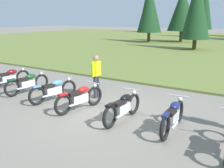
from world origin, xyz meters
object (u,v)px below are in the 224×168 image
Objects in this scene: motorcycle_red at (80,98)px; motorcycle_maroon at (9,78)px; motorcycle_black at (123,107)px; rider_near_row_end at (96,74)px; motorcycle_navy at (173,116)px; motorcycle_british_green at (27,83)px; motorcycle_sky_blue at (54,90)px.

motorcycle_maroon is at bearing 172.32° from motorcycle_red.
motorcycle_red is 1.75m from motorcycle_black.
motorcycle_navy is at bearing -21.21° from rider_near_row_end.
motorcycle_black is at bearing -35.53° from rider_near_row_end.
motorcycle_maroon is at bearing 175.86° from motorcycle_navy.
rider_near_row_end is at bearing 21.00° from motorcycle_british_green.
motorcycle_sky_blue and motorcycle_red have the same top height.
motorcycle_british_green and motorcycle_sky_blue have the same top height.
rider_near_row_end reaches higher than motorcycle_sky_blue.
motorcycle_sky_blue is at bearing 174.65° from motorcycle_black.
motorcycle_maroon is 0.99× the size of motorcycle_navy.
rider_near_row_end reaches higher than motorcycle_maroon.
motorcycle_navy is at bearing -2.32° from motorcycle_sky_blue.
motorcycle_red is 1.00× the size of motorcycle_navy.
motorcycle_black is (4.95, -0.50, 0.00)m from motorcycle_british_green.
motorcycle_red and motorcycle_navy have the same top height.
motorcycle_black is at bearing -6.10° from motorcycle_maroon.
rider_near_row_end is (-0.44, 1.51, 0.51)m from motorcycle_red.
motorcycle_maroon is 8.03m from motorcycle_navy.
motorcycle_maroon is 6.48m from motorcycle_black.
rider_near_row_end is (-2.19, 1.56, 0.51)m from motorcycle_black.
rider_near_row_end reaches higher than motorcycle_red.
motorcycle_british_green is 1.26× the size of rider_near_row_end.
motorcycle_red is at bearing -9.45° from motorcycle_sky_blue.
motorcycle_sky_blue is at bearing 177.68° from motorcycle_navy.
motorcycle_maroon is 4.75m from motorcycle_red.
motorcycle_british_green is 6.52m from motorcycle_navy.
motorcycle_red is at bearing -7.91° from motorcycle_british_green.
motorcycle_british_green is 1.00× the size of motorcycle_black.
motorcycle_red is 1.65m from rider_near_row_end.
motorcycle_sky_blue is 1.00× the size of motorcycle_red.
motorcycle_british_green is 3.24m from motorcycle_red.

